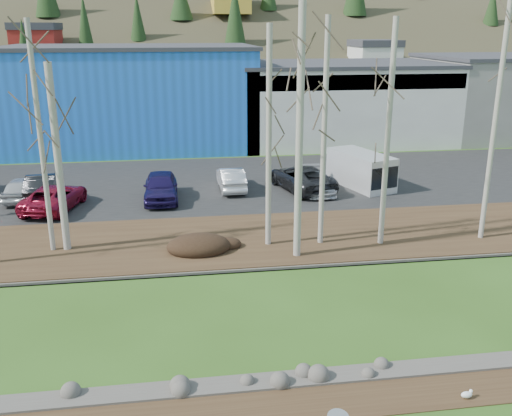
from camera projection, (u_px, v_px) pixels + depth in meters
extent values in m
cube|color=#382616|center=(290.00, 403.00, 15.41)|extent=(80.00, 1.80, 0.03)
cube|color=#382616|center=(237.00, 240.00, 27.08)|extent=(80.00, 7.00, 0.15)
cube|color=black|center=(218.00, 183.00, 36.98)|extent=(80.00, 14.00, 0.14)
cube|color=blue|center=(132.00, 98.00, 48.14)|extent=(20.00, 12.00, 8.00)
cube|color=#333338|center=(129.00, 47.00, 46.88)|extent=(20.40, 12.24, 0.30)
cube|color=#BABAB6|center=(338.00, 103.00, 50.91)|extent=(18.00, 12.00, 6.50)
cube|color=#333338|center=(340.00, 64.00, 49.88)|extent=(18.36, 12.24, 0.30)
cube|color=navy|center=(361.00, 82.00, 44.64)|extent=(17.64, 0.20, 1.20)
cube|color=slate|center=(504.00, 97.00, 53.09)|extent=(14.00, 12.00, 7.00)
cube|color=#333338|center=(509.00, 57.00, 51.99)|extent=(14.28, 12.24, 0.30)
cylinder|color=gold|center=(466.00, 399.00, 15.55)|extent=(0.01, 0.01, 0.09)
cylinder|color=gold|center=(465.00, 397.00, 15.60)|extent=(0.01, 0.01, 0.09)
ellipsoid|color=white|center=(467.00, 395.00, 15.55)|extent=(0.32, 0.18, 0.18)
cube|color=gray|center=(467.00, 394.00, 15.53)|extent=(0.22, 0.13, 0.02)
sphere|color=white|center=(471.00, 391.00, 15.57)|extent=(0.10, 0.10, 0.10)
cone|color=gold|center=(473.00, 391.00, 15.59)|extent=(0.06, 0.04, 0.03)
ellipsoid|color=black|center=(199.00, 245.00, 25.48)|extent=(2.85, 2.01, 0.56)
cylinder|color=#B9B2A8|center=(41.00, 141.00, 24.20)|extent=(0.22, 0.22, 9.94)
cylinder|color=#B9B2A8|center=(58.00, 160.00, 24.55)|extent=(0.32, 0.32, 8.23)
cylinder|color=#B9B2A8|center=(269.00, 140.00, 24.92)|extent=(0.25, 0.25, 9.75)
cylinder|color=#B9B2A8|center=(324.00, 135.00, 25.05)|extent=(0.24, 0.24, 10.08)
cylinder|color=#B9B2A8|center=(300.00, 125.00, 23.35)|extent=(0.31, 0.31, 11.49)
cylinder|color=#B9B2A8|center=(388.00, 136.00, 24.99)|extent=(0.25, 0.25, 10.01)
cylinder|color=#B9B2A8|center=(497.00, 108.00, 25.34)|extent=(0.23, 0.23, 12.25)
imported|color=silver|center=(23.00, 188.00, 32.97)|extent=(1.87, 4.08, 1.36)
imported|color=black|center=(42.00, 186.00, 33.06)|extent=(2.07, 4.76, 1.52)
imported|color=maroon|center=(54.00, 197.00, 31.19)|extent=(3.37, 5.36, 1.38)
imported|color=#1F154A|center=(161.00, 186.00, 32.87)|extent=(1.91, 4.73, 1.61)
imported|color=silver|center=(231.00, 179.00, 35.04)|extent=(1.53, 4.20, 1.38)
imported|color=#262628|center=(302.00, 178.00, 35.00)|extent=(3.70, 5.90, 1.52)
imported|color=silver|center=(316.00, 181.00, 34.62)|extent=(1.90, 4.46, 1.28)
cube|color=silver|center=(361.00, 169.00, 35.74)|extent=(3.35, 5.22, 2.12)
cube|color=black|center=(380.00, 176.00, 34.10)|extent=(2.13, 1.53, 1.31)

